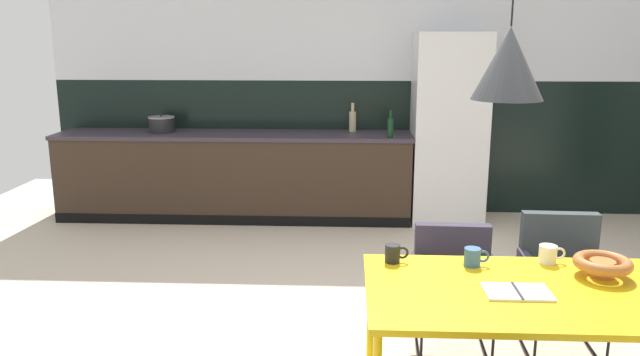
% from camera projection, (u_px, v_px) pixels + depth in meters
% --- Properties ---
extents(back_wall_splashback_dark, '(7.03, 0.12, 1.41)m').
position_uv_depth(back_wall_splashback_dark, '(383.00, 146.00, 6.59)').
color(back_wall_splashback_dark, black).
rests_on(back_wall_splashback_dark, ground).
extents(back_wall_panel_upper, '(7.03, 0.12, 1.41)m').
position_uv_depth(back_wall_panel_upper, '(386.00, 11.00, 6.27)').
color(back_wall_panel_upper, silver).
rests_on(back_wall_panel_upper, back_wall_splashback_dark).
extents(kitchen_counter, '(3.65, 0.63, 0.90)m').
position_uv_depth(kitchen_counter, '(235.00, 175.00, 6.37)').
color(kitchen_counter, '#36281D').
rests_on(kitchen_counter, ground).
extents(refrigerator_column, '(0.72, 0.60, 1.91)m').
position_uv_depth(refrigerator_column, '(448.00, 129.00, 6.16)').
color(refrigerator_column, silver).
rests_on(refrigerator_column, ground).
extents(dining_table, '(1.94, 0.85, 0.74)m').
position_uv_depth(dining_table, '(581.00, 299.00, 2.76)').
color(dining_table, gold).
rests_on(dining_table, ground).
extents(armchair_corner_seat, '(0.50, 0.49, 0.82)m').
position_uv_depth(armchair_corner_seat, '(563.00, 267.00, 3.65)').
color(armchair_corner_seat, '#38323E').
rests_on(armchair_corner_seat, ground).
extents(armchair_near_window, '(0.50, 0.49, 0.75)m').
position_uv_depth(armchair_near_window, '(454.00, 273.00, 3.64)').
color(armchair_near_window, '#38323E').
rests_on(armchair_near_window, ground).
extents(fruit_bowl, '(0.27, 0.27, 0.10)m').
position_uv_depth(fruit_bowl, '(603.00, 264.00, 2.90)').
color(fruit_bowl, '#B2662D').
rests_on(fruit_bowl, dining_table).
extents(open_book, '(0.29, 0.19, 0.02)m').
position_uv_depth(open_book, '(517.00, 292.00, 2.72)').
color(open_book, white).
rests_on(open_book, dining_table).
extents(mug_wide_latte, '(0.13, 0.09, 0.09)m').
position_uv_depth(mug_wide_latte, '(548.00, 254.00, 3.08)').
color(mug_wide_latte, white).
rests_on(mug_wide_latte, dining_table).
extents(mug_dark_espresso, '(0.13, 0.08, 0.09)m').
position_uv_depth(mug_dark_espresso, '(473.00, 257.00, 3.04)').
color(mug_dark_espresso, '#335B93').
rests_on(mug_dark_espresso, dining_table).
extents(mug_white_ceramic, '(0.12, 0.08, 0.09)m').
position_uv_depth(mug_white_ceramic, '(393.00, 253.00, 3.09)').
color(mug_white_ceramic, black).
rests_on(mug_white_ceramic, dining_table).
extents(cooking_pot, '(0.27, 0.27, 0.19)m').
position_uv_depth(cooking_pot, '(162.00, 124.00, 6.32)').
color(cooking_pot, black).
rests_on(cooking_pot, kitchen_counter).
extents(bottle_wine_green, '(0.07, 0.07, 0.30)m').
position_uv_depth(bottle_wine_green, '(353.00, 120.00, 6.36)').
color(bottle_wine_green, tan).
rests_on(bottle_wine_green, kitchen_counter).
extents(bottle_spice_small, '(0.06, 0.06, 0.27)m').
position_uv_depth(bottle_spice_small, '(390.00, 127.00, 5.98)').
color(bottle_spice_small, '#0F3319').
rests_on(bottle_spice_small, kitchen_counter).
extents(pendant_lamp_over_table_near, '(0.30, 0.30, 1.18)m').
position_uv_depth(pendant_lamp_over_table_near, '(509.00, 63.00, 2.56)').
color(pendant_lamp_over_table_near, black).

